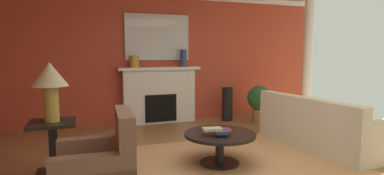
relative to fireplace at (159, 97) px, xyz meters
The scene contains 18 objects.
ground_plane 3.14m from the fireplace, 89.26° to the right, with size 9.52×9.52×0.00m, color olive.
wall_fireplace 0.89m from the fireplace, 79.24° to the left, with size 7.93×0.12×2.91m, color #B7422D.
area_rug 2.88m from the fireplace, 86.61° to the right, with size 3.65×2.40×0.01m, color tan.
fireplace is the anchor object (origin of this frame).
mantel_mirror 1.32m from the fireplace, 90.00° to the left, with size 1.44×0.04×1.01m, color silver.
sofa 3.37m from the fireplace, 52.27° to the right, with size 1.09×2.17×0.85m.
armchair_near_window 3.67m from the fireplace, 114.00° to the right, with size 0.84×0.84×0.95m.
coffee_table 2.83m from the fireplace, 86.61° to the right, with size 1.00×1.00×0.45m.
side_table 3.17m from the fireplace, 129.09° to the right, with size 0.56×0.56×0.70m.
table_lamp 3.22m from the fireplace, 129.09° to the right, with size 0.44×0.44×0.75m.
vase_tall_corner 1.58m from the fireplace, 11.05° to the right, with size 0.25×0.25×0.77m, color black.
vase_mantel_right 1.02m from the fireplace, ahead, with size 0.14×0.14×0.39m, color navy.
vase_mantel_left 0.96m from the fireplace, behind, with size 0.20×0.20×0.26m, color #B7892D.
book_red_cover 2.79m from the fireplace, 85.31° to the right, with size 0.25×0.18×0.04m, color maroon.
book_art_folio 2.98m from the fireplace, 87.63° to the right, with size 0.19×0.19×0.04m, color navy.
book_small_novel 2.92m from the fireplace, 89.90° to the right, with size 0.26×0.15×0.04m, color tan.
potted_plant 2.26m from the fireplace, 18.66° to the right, with size 0.56×0.56×0.83m.
column_white 3.44m from the fireplace, 16.78° to the right, with size 0.20×0.20×2.91m, color white.
Camera 1 is at (-1.67, -3.55, 1.57)m, focal length 28.81 mm.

